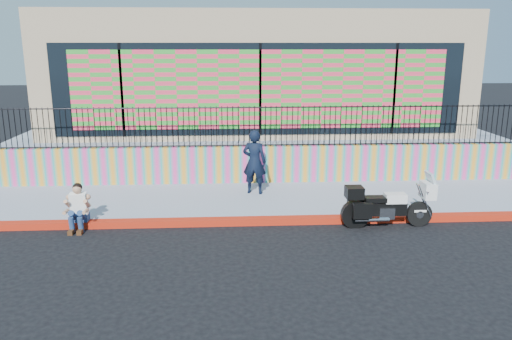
{
  "coord_description": "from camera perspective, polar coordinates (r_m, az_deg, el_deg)",
  "views": [
    {
      "loc": [
        -1.01,
        -11.29,
        4.16
      ],
      "look_at": [
        -0.3,
        1.2,
        1.04
      ],
      "focal_mm": 35.0,
      "sensor_mm": 36.0,
      "label": 1
    }
  ],
  "objects": [
    {
      "name": "elevated_platform",
      "position": [
        19.98,
        -0.32,
        3.83
      ],
      "size": [
        16.0,
        10.0,
        1.25
      ],
      "primitive_type": "cube",
      "color": "gray",
      "rests_on": "ground"
    },
    {
      "name": "metal_fence",
      "position": [
        14.76,
        0.7,
        5.01
      ],
      "size": [
        15.8,
        0.04,
        1.2
      ],
      "primitive_type": null,
      "color": "black",
      "rests_on": "mural_wall"
    },
    {
      "name": "police_officer",
      "position": [
        13.76,
        -0.19,
        0.93
      ],
      "size": [
        0.74,
        0.58,
        1.79
      ],
      "primitive_type": "imported",
      "rotation": [
        0.0,
        0.0,
        2.88
      ],
      "color": "black",
      "rests_on": "sidewalk"
    },
    {
      "name": "storefront_building",
      "position": [
        19.47,
        -0.29,
        11.33
      ],
      "size": [
        14.0,
        8.06,
        4.0
      ],
      "color": "tan",
      "rests_on": "elevated_platform"
    },
    {
      "name": "red_curb",
      "position": [
        12.05,
        1.74,
        -5.81
      ],
      "size": [
        16.0,
        0.3,
        0.15
      ],
      "primitive_type": "cube",
      "color": "#B6200D",
      "rests_on": "ground"
    },
    {
      "name": "sidewalk",
      "position": [
        13.61,
        1.14,
        -3.46
      ],
      "size": [
        16.0,
        3.0,
        0.15
      ],
      "primitive_type": "cube",
      "color": "gray",
      "rests_on": "ground"
    },
    {
      "name": "mural_wall",
      "position": [
        14.98,
        0.69,
        0.66
      ],
      "size": [
        16.0,
        0.2,
        1.1
      ],
      "primitive_type": "cube",
      "color": "#EF3F94",
      "rests_on": "sidewalk"
    },
    {
      "name": "seated_man",
      "position": [
        12.25,
        -19.72,
        -4.47
      ],
      "size": [
        0.54,
        0.71,
        1.06
      ],
      "color": "navy",
      "rests_on": "ground"
    },
    {
      "name": "ground",
      "position": [
        12.08,
        1.74,
        -6.14
      ],
      "size": [
        90.0,
        90.0,
        0.0
      ],
      "primitive_type": "plane",
      "color": "black",
      "rests_on": "ground"
    },
    {
      "name": "police_motorcycle",
      "position": [
        12.09,
        14.65,
        -3.8
      ],
      "size": [
        2.13,
        0.7,
        1.33
      ],
      "color": "black",
      "rests_on": "ground"
    }
  ]
}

